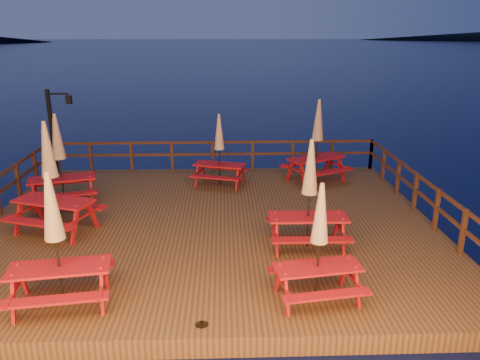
{
  "coord_description": "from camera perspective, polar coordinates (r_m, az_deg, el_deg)",
  "views": [
    {
      "loc": [
        0.42,
        -11.65,
        5.36
      ],
      "look_at": [
        0.86,
        0.6,
        1.38
      ],
      "focal_mm": 35.0,
      "sensor_mm": 36.0,
      "label": 1
    }
  ],
  "objects": [
    {
      "name": "ground",
      "position": [
        12.83,
        -3.76,
        -6.75
      ],
      "size": [
        500.0,
        500.0,
        0.0
      ],
      "primitive_type": "plane",
      "color": "black",
      "rests_on": "ground"
    },
    {
      "name": "picnic_table_1",
      "position": [
        15.8,
        9.42,
        4.89
      ],
      "size": [
        2.47,
        2.32,
        2.78
      ],
      "rotation": [
        0.0,
        0.0,
        0.49
      ],
      "color": "#9A100E",
      "rests_on": "deck"
    },
    {
      "name": "railing",
      "position": [
        14.07,
        -3.66,
        0.6
      ],
      "size": [
        11.8,
        9.75,
        1.1
      ],
      "color": "#3B1F12",
      "rests_on": "deck"
    },
    {
      "name": "picnic_table_5",
      "position": [
        12.46,
        -22.1,
        0.45
      ],
      "size": [
        2.43,
        2.21,
        2.86
      ],
      "rotation": [
        0.0,
        0.0,
        -0.34
      ],
      "color": "#9A100E",
      "rests_on": "deck"
    },
    {
      "name": "lamp_post",
      "position": [
        17.5,
        -21.53,
        6.31
      ],
      "size": [
        0.85,
        0.18,
        3.0
      ],
      "color": "black",
      "rests_on": "deck"
    },
    {
      "name": "picnic_table_2",
      "position": [
        14.48,
        -21.16,
        2.5
      ],
      "size": [
        2.24,
        2.02,
        2.69
      ],
      "rotation": [
        0.0,
        0.0,
        0.29
      ],
      "color": "#9A100E",
      "rests_on": "deck"
    },
    {
      "name": "picnic_table_3",
      "position": [
        8.82,
        9.61,
        -7.35
      ],
      "size": [
        1.83,
        1.59,
        2.35
      ],
      "rotation": [
        0.0,
        0.0,
        0.15
      ],
      "color": "#9A100E",
      "rests_on": "deck"
    },
    {
      "name": "picnic_table_4",
      "position": [
        10.86,
        8.45,
        -1.56
      ],
      "size": [
        1.85,
        1.52,
        2.62
      ],
      "rotation": [
        0.0,
        0.0,
        -0.01
      ],
      "color": "#9A100E",
      "rests_on": "deck"
    },
    {
      "name": "deck_piles",
      "position": [
        12.96,
        -3.73,
        -7.95
      ],
      "size": [
        11.44,
        9.44,
        1.4
      ],
      "color": "#3B1F12",
      "rests_on": "ground"
    },
    {
      "name": "deck",
      "position": [
        12.75,
        -3.77,
        -5.93
      ],
      "size": [
        12.0,
        10.0,
        0.4
      ],
      "primitive_type": "cube",
      "color": "#4A2B17",
      "rests_on": "ground"
    },
    {
      "name": "picnic_table_6",
      "position": [
        15.27,
        -2.53,
        3.83
      ],
      "size": [
        1.99,
        1.79,
        2.37
      ],
      "rotation": [
        0.0,
        0.0,
        -0.3
      ],
      "color": "#9A100E",
      "rests_on": "deck"
    },
    {
      "name": "picnic_table_0",
      "position": [
        9.12,
        -21.58,
        -6.59
      ],
      "size": [
        2.02,
        1.75,
        2.62
      ],
      "rotation": [
        0.0,
        0.0,
        0.14
      ],
      "color": "#9A100E",
      "rests_on": "deck"
    }
  ]
}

